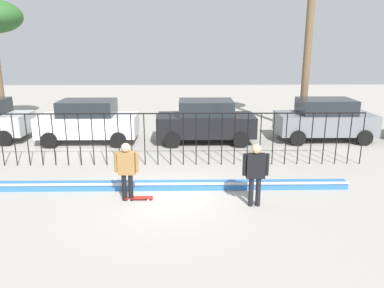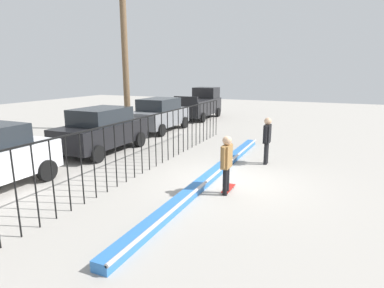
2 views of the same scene
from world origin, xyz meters
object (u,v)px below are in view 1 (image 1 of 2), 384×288
Objects in this scene: skateboard at (139,198)px; parked_car_white at (88,121)px; skateboarder at (127,166)px; parked_car_black at (206,121)px; camera_operator at (256,169)px; parked_car_gray at (325,119)px.

parked_car_white reaches higher than skateboard.
parked_car_black is (2.55, 6.44, -0.04)m from skateboarder.
parked_car_white is at bearing 91.90° from skateboarder.
camera_operator is (3.22, -0.46, 1.00)m from skateboard.
parked_car_white is (-6.20, 6.94, -0.08)m from camera_operator.
parked_car_black is at bearing 47.89° from skateboarder.
parked_car_white and parked_car_gray have the same top height.
parked_car_gray is (4.46, 7.13, -0.08)m from camera_operator.
parked_car_black is at bearing 179.11° from parked_car_gray.
parked_car_gray reaches higher than skateboard.
parked_car_black is (5.23, -0.06, 0.00)m from parked_car_white.
camera_operator is 0.41× the size of parked_car_black.
parked_car_black is at bearing -19.08° from camera_operator.
camera_operator is 9.31m from parked_car_white.
skateboarder is at bearing -71.13° from parked_car_white.
skateboarder is 2.11× the size of skateboard.
parked_car_white and parked_car_black have the same top height.
camera_operator reaches higher than skateboard.
parked_car_black is 1.00× the size of parked_car_gray.
skateboard is at bearing -68.80° from parked_car_white.
parked_car_white is at bearing 124.99° from skateboard.
skateboard is 0.19× the size of parked_car_gray.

